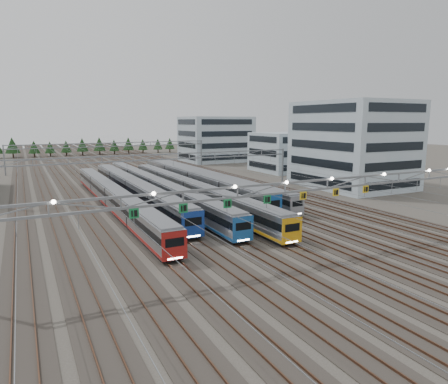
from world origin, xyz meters
name	(u,v)px	position (x,y,z in m)	size (l,w,h in m)	color
ground	(283,256)	(0.00, 0.00, 0.00)	(400.00, 400.00, 0.00)	#47423A
track_bed	(104,160)	(0.00, 100.00, 1.49)	(54.00, 260.00, 5.42)	#2D2823
train_a	(113,197)	(-11.25, 31.08, 1.98)	(2.66, 57.51, 3.46)	black
train_b	(134,190)	(-6.75, 35.80, 2.13)	(2.89, 54.77, 3.76)	black
train_c	(156,187)	(-2.25, 37.04, 1.99)	(2.67, 64.93, 3.47)	black
train_d	(190,190)	(2.25, 31.41, 2.01)	(2.70, 59.82, 3.51)	black
train_e	(195,181)	(6.75, 40.17, 2.23)	(3.03, 56.34, 3.95)	black
train_f	(209,179)	(11.25, 43.14, 1.89)	(2.53, 61.52, 3.28)	black
gantry_near	(285,190)	(-0.05, -0.12, 7.09)	(56.36, 0.61, 8.08)	gray
gantry_mid	(162,162)	(0.00, 40.00, 6.39)	(56.36, 0.36, 8.00)	gray
gantry_far	(113,148)	(0.00, 85.00, 6.39)	(56.36, 0.36, 8.00)	gray
depot_bldg_south	(353,145)	(39.37, 30.60, 9.08)	(18.00, 22.00, 18.15)	#A4B8C3
depot_bldg_mid	(283,152)	(41.94, 59.51, 5.41)	(14.00, 16.00, 10.81)	#A4B8C3
depot_bldg_north	(216,139)	(37.51, 94.10, 7.74)	(22.00, 18.00, 15.49)	#A4B8C3
treeline	(91,145)	(2.25, 140.69, 4.23)	(100.10, 5.60, 7.02)	#332114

